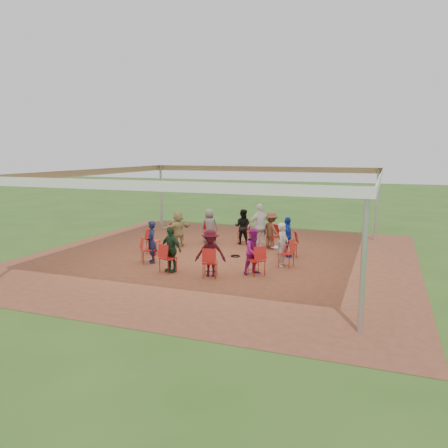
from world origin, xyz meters
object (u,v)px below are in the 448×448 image
(chair_2, at_px, (273,237))
(laptop, at_px, (278,245))
(chair_1, at_px, (290,244))
(person_seated_3, at_px, (243,227))
(chair_4, at_px, (209,232))
(person_seated_8, at_px, (211,253))
(person_seated_1, at_px, (287,237))
(person_seated_7, at_px, (171,249))
(standing_person, at_px, (260,226))
(chair_6, at_px, (153,241))
(chair_9, at_px, (210,262))
(chair_8, at_px, (168,258))
(person_seated_4, at_px, (209,226))
(person_seated_9, at_px, (254,251))
(chair_3, at_px, (244,233))
(cable_coil, at_px, (236,256))
(chair_0, at_px, (286,253))
(person_seated_5, at_px, (178,229))
(chair_10, at_px, (256,260))
(person_seated_0, at_px, (283,245))
(person_seated_6, at_px, (152,242))
(chair_5, at_px, (176,235))
(person_seated_2, at_px, (271,230))

(chair_2, height_order, laptop, chair_2)
(chair_1, height_order, person_seated_3, person_seated_3)
(chair_4, xyz_separation_m, person_seated_8, (1.87, -4.42, 0.26))
(person_seated_1, distance_m, person_seated_7, 4.30)
(person_seated_7, relative_size, standing_person, 0.81)
(chair_6, distance_m, person_seated_1, 4.81)
(chair_9, bearing_deg, person_seated_1, 50.32)
(person_seated_7, bearing_deg, chair_8, -90.00)
(person_seated_4, xyz_separation_m, person_seated_9, (2.96, -3.63, 0.00))
(chair_2, bearing_deg, chair_3, 16.36)
(person_seated_9, distance_m, cable_coil, 2.35)
(chair_0, xyz_separation_m, chair_2, (-1.04, 2.48, 0.00))
(person_seated_7, height_order, laptop, person_seated_7)
(chair_3, bearing_deg, chair_2, 163.64)
(chair_2, bearing_deg, chair_1, 163.64)
(chair_1, bearing_deg, person_seated_5, 66.10)
(person_seated_5, xyz_separation_m, person_seated_7, (1.38, -3.30, 0.00))
(chair_10, height_order, person_seated_9, person_seated_9)
(person_seated_5, bearing_deg, chair_3, 149.48)
(person_seated_4, bearing_deg, chair_2, 149.48)
(person_seated_8, distance_m, standing_person, 4.04)
(person_seated_3, bearing_deg, person_seated_0, 130.91)
(chair_6, relative_size, person_seated_0, 0.64)
(person_seated_6, distance_m, standing_person, 4.28)
(standing_person, bearing_deg, chair_1, 113.57)
(chair_6, height_order, person_seated_1, person_seated_1)
(person_seated_6, relative_size, standing_person, 0.81)
(chair_2, xyz_separation_m, chair_6, (-3.88, -2.33, 0.00))
(chair_3, xyz_separation_m, person_seated_8, (0.52, -4.78, 0.26))
(chair_2, height_order, chair_8, same)
(chair_5, xyz_separation_m, person_seated_0, (4.56, -1.51, 0.26))
(chair_8, height_order, cable_coil, chair_8)
(chair_3, bearing_deg, chair_4, 16.36)
(chair_1, bearing_deg, standing_person, 36.99)
(chair_8, relative_size, chair_9, 1.00)
(person_seated_1, height_order, person_seated_8, same)
(person_seated_7, bearing_deg, chair_9, 11.55)
(standing_person, bearing_deg, person_seated_9, 66.78)
(chair_2, height_order, person_seated_2, person_seated_2)
(chair_3, distance_m, person_seated_6, 4.42)
(chair_1, height_order, person_seated_0, person_seated_0)
(chair_5, bearing_deg, standing_person, 127.46)
(chair_1, xyz_separation_m, chair_6, (-4.76, -1.24, 0.00))
(person_seated_3, height_order, laptop, person_seated_3)
(person_seated_1, distance_m, person_seated_6, 4.68)
(chair_8, bearing_deg, laptop, 52.02)
(person_seated_7, distance_m, laptop, 3.46)
(person_seated_5, bearing_deg, chair_10, 81.61)
(person_seated_2, bearing_deg, chair_10, 132.14)
(chair_6, xyz_separation_m, laptop, (4.65, -0.10, 0.22))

